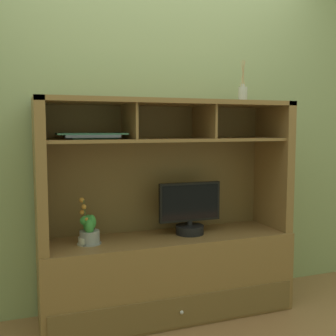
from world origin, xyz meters
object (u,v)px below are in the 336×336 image
at_px(media_console, 168,250).
at_px(tv_monitor, 190,212).
at_px(potted_orchid, 86,235).
at_px(potted_fern, 89,231).
at_px(magazine_stack_left, 91,136).
at_px(diffuser_bottle, 243,94).

xyz_separation_m(media_console, tv_monitor, (0.16, -0.01, 0.25)).
bearing_deg(potted_orchid, potted_fern, 7.20).
relative_size(magazine_stack_left, diffuser_bottle, 1.51).
bearing_deg(magazine_stack_left, potted_orchid, -161.62).
height_order(potted_orchid, magazine_stack_left, magazine_stack_left).
bearing_deg(diffuser_bottle, magazine_stack_left, 179.30).
height_order(tv_monitor, potted_orchid, tv_monitor).
distance_m(tv_monitor, diffuser_bottle, 0.90).
bearing_deg(tv_monitor, potted_orchid, -178.81).
bearing_deg(potted_fern, tv_monitor, 0.99).
xyz_separation_m(potted_fern, diffuser_bottle, (1.07, 0.00, 0.88)).
height_order(tv_monitor, potted_fern, tv_monitor).
height_order(magazine_stack_left, diffuser_bottle, diffuser_bottle).
distance_m(tv_monitor, potted_fern, 0.69).
distance_m(media_console, tv_monitor, 0.30).
relative_size(tv_monitor, diffuser_bottle, 1.55).
relative_size(media_console, potted_orchid, 5.71).
distance_m(potted_fern, diffuser_bottle, 1.39).
bearing_deg(potted_orchid, diffuser_bottle, 0.15).
relative_size(tv_monitor, potted_fern, 2.37).
xyz_separation_m(potted_fern, magazine_stack_left, (0.02, 0.01, 0.59)).
relative_size(potted_fern, magazine_stack_left, 0.43).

